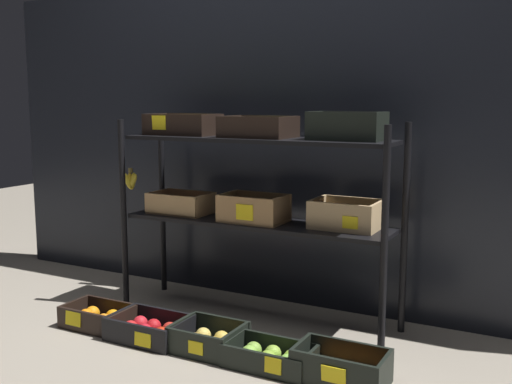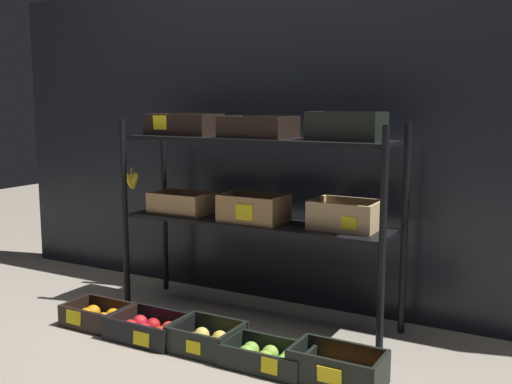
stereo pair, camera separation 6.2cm
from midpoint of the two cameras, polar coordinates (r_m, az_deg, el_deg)
The scene contains 8 objects.
ground_plane at distance 3.20m, azimuth 0.56°, elevation -11.72°, with size 10.00×10.00×0.00m, color gray.
storefront_wall at distance 3.34m, azimuth 3.63°, elevation 4.54°, with size 3.81×0.12×1.75m, color black.
display_rack at distance 3.04m, azimuth 0.52°, elevation 1.30°, with size 1.52×0.37×1.06m.
crate_ground_orange at distance 3.18m, azimuth -13.95°, elevation -11.25°, with size 0.34×0.23×0.11m.
crate_ground_apple_red at distance 2.98m, azimuth -9.39°, elevation -12.52°, with size 0.36×0.25×0.11m.
crate_ground_apple_gold at distance 2.82m, azimuth -4.06°, elevation -13.61°, with size 0.30×0.25×0.12m.
crate_ground_apple_green at distance 2.65m, azimuth 1.77°, elevation -15.21°, with size 0.38×0.22×0.10m.
crate_ground_tangerine at distance 2.54m, azimuth 8.35°, elevation -16.24°, with size 0.37×0.22×0.14m.
Camera 2 is at (1.46, -2.62, 1.12)m, focal length 42.77 mm.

